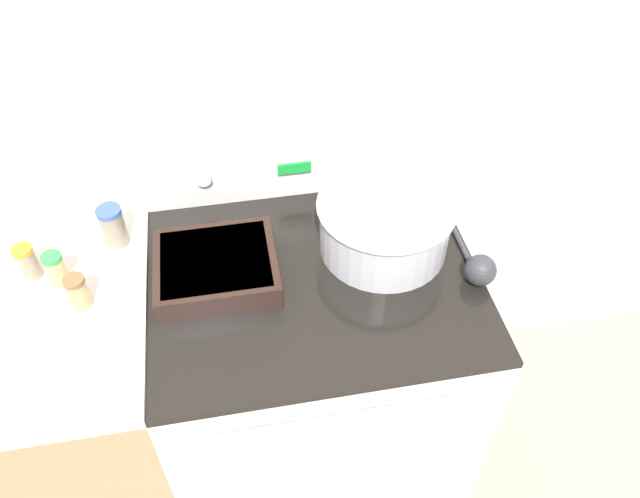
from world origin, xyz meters
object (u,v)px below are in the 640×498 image
at_px(ladle, 478,267).
at_px(spice_jar_blue_cap, 113,226).
at_px(spice_jar_green_cap, 56,269).
at_px(casserole_dish, 216,267).
at_px(spice_jar_brown_cap, 78,292).
at_px(spice_jar_orange_cap, 28,262).
at_px(mixing_bowl, 385,223).

height_order(ladle, spice_jar_blue_cap, spice_jar_blue_cap).
relative_size(spice_jar_blue_cap, spice_jar_green_cap, 1.27).
relative_size(casserole_dish, spice_jar_brown_cap, 3.27).
bearing_deg(casserole_dish, spice_jar_orange_cap, 170.20).
xyz_separation_m(ladle, spice_jar_green_cap, (-1.00, 0.15, 0.02)).
xyz_separation_m(ladle, spice_jar_orange_cap, (-1.07, 0.19, 0.02)).
relative_size(ladle, spice_jar_green_cap, 3.63).
distance_m(casserole_dish, ladle, 0.63).
bearing_deg(spice_jar_brown_cap, mixing_bowl, 5.63).
xyz_separation_m(mixing_bowl, spice_jar_blue_cap, (-0.67, 0.12, -0.01)).
bearing_deg(spice_jar_green_cap, mixing_bowl, -0.75).
height_order(mixing_bowl, ladle, mixing_bowl).
relative_size(casserole_dish, spice_jar_orange_cap, 3.16).
height_order(mixing_bowl, spice_jar_brown_cap, mixing_bowl).
height_order(spice_jar_blue_cap, spice_jar_orange_cap, spice_jar_blue_cap).
height_order(casserole_dish, spice_jar_brown_cap, spice_jar_brown_cap).
bearing_deg(spice_jar_orange_cap, spice_jar_green_cap, -26.46).
distance_m(ladle, spice_jar_orange_cap, 1.08).
bearing_deg(spice_jar_brown_cap, ladle, -4.29).
height_order(spice_jar_blue_cap, spice_jar_brown_cap, spice_jar_blue_cap).
bearing_deg(spice_jar_blue_cap, spice_jar_brown_cap, -109.88).
distance_m(spice_jar_blue_cap, spice_jar_green_cap, 0.17).
distance_m(spice_jar_brown_cap, spice_jar_green_cap, 0.10).
bearing_deg(ladle, mixing_bowl, 144.28).
bearing_deg(ladle, spice_jar_blue_cap, 162.86).
xyz_separation_m(spice_jar_blue_cap, spice_jar_orange_cap, (-0.20, -0.08, -0.01)).
relative_size(casserole_dish, spice_jar_blue_cap, 2.60).
relative_size(ladle, spice_jar_brown_cap, 3.62).
bearing_deg(spice_jar_orange_cap, ladle, -10.01).
bearing_deg(mixing_bowl, spice_jar_orange_cap, 177.04).
height_order(mixing_bowl, spice_jar_blue_cap, mixing_bowl).
bearing_deg(spice_jar_blue_cap, mixing_bowl, -10.53).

